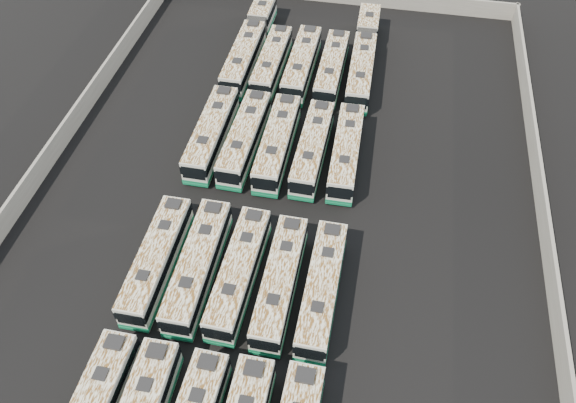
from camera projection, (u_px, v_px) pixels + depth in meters
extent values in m
plane|color=black|center=(280.00, 210.00, 49.38)|extent=(140.00, 140.00, 0.00)
cube|color=slate|center=(547.00, 241.00, 45.72)|extent=(0.30, 73.20, 2.20)
cube|color=slate|center=(41.00, 167.00, 51.39)|extent=(0.30, 73.20, 2.20)
cube|color=black|center=(100.00, 374.00, 36.20)|extent=(0.89, 0.89, 0.13)
cube|color=black|center=(114.00, 342.00, 37.61)|extent=(1.22, 1.03, 0.24)
cylinder|color=black|center=(103.00, 372.00, 38.96)|extent=(0.27, 0.93, 0.93)
cylinder|color=black|center=(130.00, 377.00, 38.69)|extent=(0.27, 0.93, 0.93)
cube|color=black|center=(145.00, 384.00, 35.64)|extent=(0.92, 0.92, 0.13)
cube|color=black|center=(156.00, 351.00, 37.10)|extent=(1.26, 1.07, 0.25)
cylinder|color=black|center=(143.00, 382.00, 38.46)|extent=(0.28, 0.96, 0.96)
cylinder|color=black|center=(172.00, 387.00, 38.22)|extent=(0.28, 0.96, 0.96)
cube|color=black|center=(197.00, 395.00, 35.24)|extent=(0.91, 0.91, 0.13)
cube|color=black|center=(208.00, 362.00, 36.66)|extent=(1.24, 1.06, 0.24)
cylinder|color=black|center=(192.00, 392.00, 38.02)|extent=(0.28, 0.94, 0.94)
cylinder|color=black|center=(221.00, 398.00, 37.74)|extent=(0.28, 0.94, 0.94)
cube|color=black|center=(245.00, 403.00, 34.83)|extent=(0.91, 0.91, 0.13)
cube|color=black|center=(254.00, 369.00, 36.29)|extent=(1.25, 1.06, 0.25)
cylinder|color=black|center=(237.00, 399.00, 37.67)|extent=(0.27, 0.96, 0.96)
cube|color=black|center=(305.00, 376.00, 35.99)|extent=(1.25, 1.07, 0.25)
cube|color=beige|center=(157.00, 260.00, 43.89)|extent=(2.35, 11.09, 2.54)
cube|color=#0E6B46|center=(159.00, 266.00, 44.59)|extent=(2.40, 11.14, 0.39)
cube|color=black|center=(156.00, 257.00, 43.58)|extent=(2.41, 11.15, 0.85)
cube|color=black|center=(130.00, 320.00, 40.05)|extent=(2.03, 0.07, 1.34)
cube|color=#0E6B46|center=(134.00, 329.00, 41.11)|extent=(2.31, 0.11, 0.26)
cube|color=silver|center=(154.00, 250.00, 42.92)|extent=(2.30, 10.86, 0.06)
cube|color=black|center=(142.00, 275.00, 41.27)|extent=(0.88, 0.88, 0.13)
cube|color=black|center=(164.00, 225.00, 44.44)|extent=(0.88, 0.88, 0.13)
cube|color=black|center=(173.00, 204.00, 45.85)|extent=(1.20, 1.02, 0.24)
cylinder|color=black|center=(131.00, 304.00, 42.56)|extent=(0.26, 0.92, 0.92)
cylinder|color=black|center=(156.00, 308.00, 42.31)|extent=(0.26, 0.92, 0.92)
cylinder|color=black|center=(162.00, 232.00, 47.17)|extent=(0.26, 0.92, 0.92)
cylinder|color=black|center=(185.00, 235.00, 46.92)|extent=(0.26, 0.92, 0.92)
cube|color=beige|center=(198.00, 266.00, 43.46)|extent=(2.44, 11.40, 2.61)
cube|color=#0E6B46|center=(199.00, 273.00, 44.18)|extent=(2.49, 11.45, 0.40)
cube|color=black|center=(197.00, 262.00, 43.14)|extent=(2.50, 11.46, 0.87)
cube|color=black|center=(174.00, 329.00, 39.52)|extent=(2.09, 0.07, 1.38)
cube|color=#0E6B46|center=(177.00, 339.00, 40.60)|extent=(2.37, 0.11, 0.27)
cube|color=silver|center=(196.00, 256.00, 42.46)|extent=(2.39, 11.17, 0.07)
cube|color=black|center=(186.00, 282.00, 40.76)|extent=(0.91, 0.91, 0.13)
cube|color=black|center=(205.00, 229.00, 44.02)|extent=(0.91, 0.91, 0.13)
cube|color=black|center=(213.00, 208.00, 45.47)|extent=(1.24, 1.05, 0.25)
cylinder|color=black|center=(173.00, 312.00, 42.09)|extent=(0.27, 0.95, 0.95)
cylinder|color=black|center=(199.00, 316.00, 41.84)|extent=(0.27, 0.95, 0.95)
cylinder|color=black|center=(201.00, 237.00, 46.83)|extent=(0.27, 0.95, 0.95)
cylinder|color=black|center=(224.00, 240.00, 46.58)|extent=(0.27, 0.95, 0.95)
cube|color=beige|center=(239.00, 273.00, 43.08)|extent=(2.60, 11.15, 2.54)
cube|color=#0E6B46|center=(240.00, 279.00, 43.78)|extent=(2.65, 11.20, 0.39)
cube|color=black|center=(239.00, 270.00, 42.77)|extent=(2.66, 11.21, 0.85)
cube|color=black|center=(217.00, 335.00, 39.26)|extent=(2.04, 0.11, 1.34)
cube|color=#0E6B46|center=(219.00, 344.00, 40.32)|extent=(2.31, 0.16, 0.26)
cube|color=silver|center=(238.00, 263.00, 42.11)|extent=(2.55, 10.93, 0.06)
cube|color=black|center=(228.00, 289.00, 40.46)|extent=(0.90, 0.90, 0.13)
cube|color=black|center=(246.00, 237.00, 43.62)|extent=(0.90, 0.90, 0.13)
cube|color=black|center=(254.00, 215.00, 45.02)|extent=(1.23, 1.05, 0.24)
cylinder|color=black|center=(214.00, 318.00, 41.78)|extent=(0.28, 0.93, 0.92)
cylinder|color=black|center=(240.00, 323.00, 41.49)|extent=(0.28, 0.93, 0.92)
cylinder|color=black|center=(240.00, 243.00, 46.37)|extent=(0.28, 0.93, 0.92)
cylinder|color=black|center=(263.00, 248.00, 46.08)|extent=(0.28, 0.93, 0.92)
cube|color=beige|center=(280.00, 282.00, 42.54)|extent=(2.33, 11.01, 2.52)
cube|color=#0E6B46|center=(280.00, 289.00, 43.23)|extent=(2.38, 11.06, 0.38)
cube|color=black|center=(280.00, 279.00, 42.23)|extent=(2.39, 11.07, 0.84)
cube|color=black|center=(264.00, 346.00, 38.73)|extent=(2.02, 0.07, 1.33)
cube|color=#0E6B46|center=(264.00, 355.00, 39.78)|extent=(2.29, 0.11, 0.26)
cube|color=silver|center=(280.00, 272.00, 41.58)|extent=(2.29, 10.79, 0.06)
cube|color=black|center=(273.00, 299.00, 39.94)|extent=(0.87, 0.87, 0.13)
cube|color=black|center=(286.00, 246.00, 43.08)|extent=(0.87, 0.87, 0.13)
cube|color=black|center=(292.00, 224.00, 44.47)|extent=(1.20, 1.01, 0.24)
cylinder|color=black|center=(257.00, 328.00, 41.22)|extent=(0.26, 0.92, 0.92)
cylinder|color=black|center=(283.00, 332.00, 40.97)|extent=(0.26, 0.92, 0.92)
cylinder|color=black|center=(277.00, 252.00, 45.79)|extent=(0.26, 0.92, 0.92)
cylinder|color=black|center=(301.00, 256.00, 45.54)|extent=(0.26, 0.92, 0.92)
cube|color=beige|center=(322.00, 289.00, 42.13)|extent=(2.38, 11.07, 2.53)
cube|color=#0E6B46|center=(321.00, 295.00, 42.82)|extent=(2.43, 11.12, 0.39)
cube|color=black|center=(322.00, 286.00, 41.82)|extent=(2.44, 11.13, 0.85)
cube|color=black|center=(309.00, 354.00, 38.31)|extent=(2.03, 0.07, 1.34)
cube|color=#0E6B46|center=(309.00, 363.00, 39.36)|extent=(2.30, 0.12, 0.26)
cube|color=silver|center=(323.00, 279.00, 41.16)|extent=(2.33, 10.85, 0.06)
cube|color=black|center=(317.00, 307.00, 39.51)|extent=(0.88, 0.88, 0.13)
cube|color=black|center=(328.00, 252.00, 42.67)|extent=(0.88, 0.88, 0.13)
cube|color=black|center=(332.00, 230.00, 44.07)|extent=(1.20, 1.02, 0.24)
cylinder|color=black|center=(300.00, 335.00, 40.81)|extent=(0.26, 0.92, 0.92)
cylinder|color=black|center=(327.00, 340.00, 40.55)|extent=(0.26, 0.92, 0.92)
cylinder|color=black|center=(316.00, 258.00, 45.40)|extent=(0.26, 0.92, 0.92)
cylinder|color=black|center=(340.00, 262.00, 45.14)|extent=(0.26, 0.92, 0.92)
cube|color=beige|center=(212.00, 134.00, 53.61)|extent=(2.40, 11.45, 2.62)
cube|color=#0E6B46|center=(213.00, 141.00, 54.33)|extent=(2.45, 11.50, 0.40)
cube|color=black|center=(211.00, 130.00, 53.28)|extent=(2.46, 11.51, 0.88)
cube|color=black|center=(193.00, 173.00, 49.64)|extent=(2.10, 0.06, 1.38)
cube|color=#0E6B46|center=(195.00, 185.00, 50.73)|extent=(2.39, 0.10, 0.27)
cube|color=silver|center=(210.00, 123.00, 52.60)|extent=(2.36, 11.22, 0.07)
cube|color=black|center=(202.00, 140.00, 50.89)|extent=(0.91, 0.91, 0.13)
cube|color=black|center=(217.00, 105.00, 54.17)|extent=(0.91, 0.91, 0.13)
cube|color=black|center=(224.00, 90.00, 55.62)|extent=(1.24, 1.05, 0.25)
cylinder|color=black|center=(191.00, 167.00, 52.23)|extent=(0.27, 0.95, 0.95)
cylinder|color=black|center=(213.00, 170.00, 51.97)|extent=(0.27, 0.95, 0.95)
cylinder|color=black|center=(213.00, 117.00, 56.99)|extent=(0.27, 0.95, 0.95)
cylinder|color=black|center=(233.00, 120.00, 56.74)|extent=(0.27, 0.95, 0.95)
cube|color=beige|center=(245.00, 138.00, 53.19)|extent=(2.62, 11.42, 2.61)
cube|color=#0E6B46|center=(245.00, 145.00, 53.91)|extent=(2.67, 11.47, 0.40)
cube|color=black|center=(244.00, 135.00, 52.87)|extent=(2.68, 11.48, 0.87)
cube|color=black|center=(227.00, 178.00, 49.27)|extent=(2.09, 0.11, 1.37)
cube|color=#0E6B46|center=(229.00, 189.00, 50.36)|extent=(2.37, 0.15, 0.27)
cube|color=silver|center=(244.00, 127.00, 52.20)|extent=(2.57, 11.19, 0.07)
cube|color=black|center=(236.00, 145.00, 50.51)|extent=(0.92, 0.92, 0.13)
cube|color=black|center=(251.00, 110.00, 53.74)|extent=(0.92, 0.92, 0.13)
cube|color=black|center=(257.00, 95.00, 55.18)|extent=(1.25, 1.07, 0.25)
cylinder|color=black|center=(225.00, 172.00, 51.85)|extent=(0.29, 0.95, 0.95)
cylinder|color=black|center=(246.00, 175.00, 51.57)|extent=(0.29, 0.95, 0.95)
cylinder|color=black|center=(245.00, 121.00, 56.56)|extent=(0.29, 0.95, 0.95)
cylinder|color=black|center=(265.00, 124.00, 56.27)|extent=(0.29, 0.95, 0.95)
cube|color=beige|center=(277.00, 143.00, 52.72)|extent=(2.41, 11.44, 2.62)
cube|color=#0E6B46|center=(277.00, 150.00, 53.44)|extent=(2.46, 11.49, 0.40)
cube|color=black|center=(277.00, 140.00, 52.40)|extent=(2.47, 11.50, 0.88)
cube|color=black|center=(264.00, 184.00, 48.76)|extent=(2.10, 0.07, 1.38)
cube|color=#0E6B46|center=(264.00, 196.00, 49.85)|extent=(2.38, 0.11, 0.27)
cube|color=silver|center=(277.00, 132.00, 51.72)|extent=(2.37, 11.21, 0.07)
cube|color=black|center=(271.00, 150.00, 50.01)|extent=(0.91, 0.91, 0.13)
cube|color=black|center=(282.00, 114.00, 53.28)|extent=(0.91, 0.91, 0.13)
cube|color=black|center=(287.00, 99.00, 54.73)|extent=(1.24, 1.05, 0.25)
cylinder|color=black|center=(258.00, 178.00, 51.34)|extent=(0.27, 0.95, 0.95)
cylinder|color=black|center=(280.00, 181.00, 51.09)|extent=(0.27, 0.95, 0.95)
cylinder|color=black|center=(275.00, 126.00, 56.10)|extent=(0.27, 0.95, 0.95)
cylinder|color=black|center=(295.00, 129.00, 55.85)|extent=(0.27, 0.95, 0.95)
cube|color=beige|center=(312.00, 148.00, 52.32)|extent=(2.50, 11.09, 2.53)
cube|color=#0E6B46|center=(312.00, 155.00, 53.02)|extent=(2.55, 11.15, 0.39)
cube|color=black|center=(313.00, 145.00, 52.01)|extent=(2.56, 11.16, 0.85)
cube|color=black|center=(301.00, 189.00, 48.51)|extent=(2.03, 0.10, 1.34)
cube|color=#0E6B46|center=(301.00, 200.00, 49.56)|extent=(2.30, 0.14, 0.26)
cube|color=silver|center=(313.00, 138.00, 51.35)|extent=(2.45, 10.87, 0.06)
cube|color=black|center=(308.00, 155.00, 49.71)|extent=(0.89, 0.89, 0.13)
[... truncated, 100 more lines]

